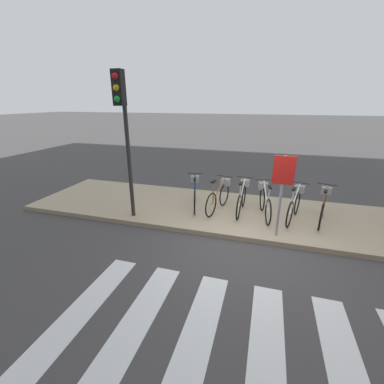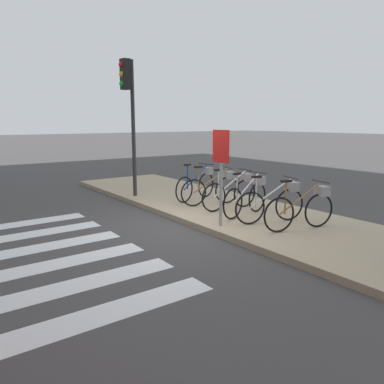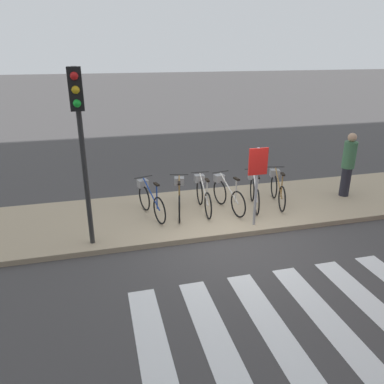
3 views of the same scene
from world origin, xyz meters
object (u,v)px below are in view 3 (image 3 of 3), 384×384
parked_bicycle_3 (227,193)px  parked_bicycle_5 (277,188)px  parked_bicycle_2 (203,194)px  sign_post (257,174)px  parked_bicycle_1 (179,197)px  parked_bicycle_0 (150,199)px  parked_bicycle_4 (254,190)px  pedestrian (348,163)px  traffic_light (80,123)px

parked_bicycle_3 → parked_bicycle_5: same height
parked_bicycle_2 → sign_post: (0.90, -1.14, 0.82)m
parked_bicycle_1 → parked_bicycle_2: (0.61, 0.05, 0.00)m
parked_bicycle_0 → parked_bicycle_4: same height
sign_post → pedestrian: bearing=19.3°
pedestrian → traffic_light: (-6.76, -1.15, 1.61)m
parked_bicycle_5 → traffic_light: size_ratio=0.43×
pedestrian → traffic_light: size_ratio=0.50×
parked_bicycle_0 → parked_bicycle_2: (1.33, 0.00, 0.00)m
parked_bicycle_0 → parked_bicycle_3: size_ratio=0.98×
parked_bicycle_3 → sign_post: size_ratio=0.84×
parked_bicycle_3 → parked_bicycle_0: bearing=177.1°
sign_post → parked_bicycle_0: bearing=153.0°
parked_bicycle_0 → parked_bicycle_2: size_ratio=0.97×
parked_bicycle_2 → traffic_light: size_ratio=0.44×
pedestrian → parked_bicycle_4: bearing=-178.6°
parked_bicycle_1 → sign_post: sign_post is taller
parked_bicycle_2 → parked_bicycle_3: (0.59, -0.10, 0.00)m
parked_bicycle_3 → pedestrian: bearing=1.0°
parked_bicycle_2 → parked_bicycle_5: size_ratio=1.02×
parked_bicycle_0 → sign_post: 2.64m
parked_bicycle_5 → parked_bicycle_2: bearing=178.3°
traffic_light → sign_post: traffic_light is taller
pedestrian → parked_bicycle_2: bearing=179.4°
parked_bicycle_1 → parked_bicycle_3: same height
parked_bicycle_0 → parked_bicycle_2: same height
parked_bicycle_4 → parked_bicycle_1: bearing=178.2°
pedestrian → traffic_light: 7.04m
parked_bicycle_2 → pedestrian: (4.05, -0.04, 0.50)m
parked_bicycle_0 → traffic_light: traffic_light is taller
parked_bicycle_5 → sign_post: (-1.09, -1.08, 0.82)m
parked_bicycle_3 → parked_bicycle_4: size_ratio=1.02×
parked_bicycle_1 → pedestrian: bearing=0.1°
parked_bicycle_2 → sign_post: size_ratio=0.85×
parked_bicycle_1 → parked_bicycle_2: bearing=4.5°
parked_bicycle_0 → sign_post: sign_post is taller
traffic_light → sign_post: size_ratio=1.93×
parked_bicycle_3 → pedestrian: (3.45, 0.06, 0.50)m
parked_bicycle_2 → traffic_light: (-2.71, -1.19, 2.10)m
sign_post → parked_bicycle_5: bearing=44.7°
sign_post → traffic_light: bearing=-179.2°
parked_bicycle_1 → sign_post: size_ratio=0.83×
parked_bicycle_3 → traffic_light: bearing=-161.7°
parked_bicycle_1 → parked_bicycle_2: size_ratio=0.98×
parked_bicycle_1 → pedestrian: pedestrian is taller
pedestrian → sign_post: bearing=-160.7°
parked_bicycle_5 → sign_post: size_ratio=0.83×
pedestrian → traffic_light: traffic_light is taller
parked_bicycle_2 → traffic_light: bearing=-156.3°
parked_bicycle_1 → parked_bicycle_4: (1.94, -0.06, 0.00)m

